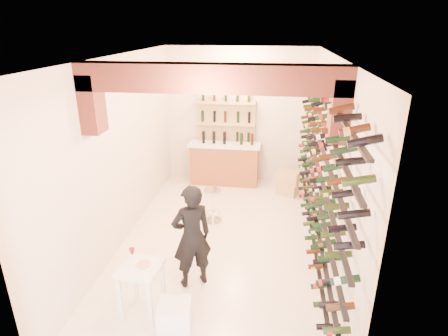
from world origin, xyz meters
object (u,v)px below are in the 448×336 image
tasting_table (141,275)px  person (192,237)px  back_counter (225,162)px  chrome_barstool (213,203)px  white_stool (175,321)px  wine_rack (316,165)px  crate_lower (287,189)px

tasting_table → person: person is taller
back_counter → chrome_barstool: (0.03, -1.96, -0.14)m
white_stool → wine_rack: bearing=51.4°
wine_rack → back_counter: bearing=124.7°
wine_rack → chrome_barstool: bearing=159.0°
tasting_table → wine_rack: bearing=45.8°
person → chrome_barstool: bearing=-120.3°
person → chrome_barstool: 1.93m
wine_rack → chrome_barstool: wine_rack is taller
back_counter → chrome_barstool: bearing=-89.1°
white_stool → crate_lower: (1.47, 4.42, -0.11)m
back_counter → person: size_ratio=1.06×
back_counter → tasting_table: size_ratio=1.87×
chrome_barstool → tasting_table: bearing=-101.5°
chrome_barstool → crate_lower: 2.10m
back_counter → white_stool: size_ratio=3.43×
wine_rack → person: bearing=-146.3°
back_counter → crate_lower: back_counter is taller
person → tasting_table: bearing=22.7°
white_stool → person: size_ratio=0.31×
tasting_table → chrome_barstool: size_ratio=1.33×
wine_rack → back_counter: size_ratio=3.35×
wine_rack → tasting_table: bearing=-140.7°
crate_lower → tasting_table: bearing=-116.2°
white_stool → person: bearing=90.0°
wine_rack → white_stool: (-1.80, -2.25, -1.30)m
tasting_table → person: (0.53, 0.71, 0.19)m
wine_rack → crate_lower: size_ratio=12.51×
person → white_stool: bearing=59.5°
wine_rack → back_counter: 3.38m
tasting_table → chrome_barstool: tasting_table is taller
wine_rack → white_stool: wine_rack is taller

